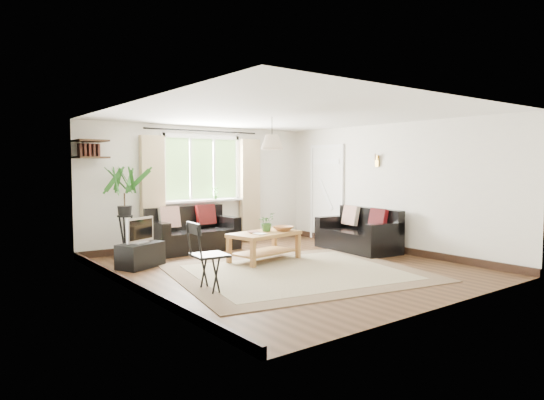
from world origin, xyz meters
TOP-DOWN VIEW (x-y plane):
  - floor at (0.00, 0.00)m, footprint 5.50×5.50m
  - ceiling at (0.00, 0.00)m, footprint 5.50×5.50m
  - wall_back at (0.00, 2.75)m, footprint 5.00×0.02m
  - wall_front at (0.00, -2.75)m, footprint 5.00×0.02m
  - wall_left at (-2.50, 0.00)m, footprint 0.02×5.50m
  - wall_right at (2.50, 0.00)m, footprint 0.02×5.50m
  - rug at (-0.12, -0.38)m, footprint 4.08×3.68m
  - window at (0.00, 2.71)m, footprint 2.50×0.16m
  - door at (2.47, 1.70)m, footprint 0.06×0.96m
  - corner_shelf at (-2.25, 2.50)m, footprint 0.50×0.50m
  - pendant_lamp at (0.00, 0.40)m, footprint 0.36×0.36m
  - wall_sconce at (2.43, 0.30)m, footprint 0.12×0.12m
  - sofa_back at (-0.47, 2.27)m, footprint 1.71×0.90m
  - sofa_right at (2.03, 0.40)m, footprint 1.70×0.97m
  - coffee_table at (0.02, 0.63)m, footprint 1.30×0.86m
  - table_plant at (0.11, 0.71)m, footprint 0.36×0.34m
  - bowl at (0.38, 0.59)m, footprint 0.38×0.38m
  - book_a at (-0.27, 0.47)m, footprint 0.16×0.21m
  - book_b at (-0.24, 0.72)m, footprint 0.25×0.28m
  - tv_stand at (-1.84, 1.43)m, footprint 0.82×0.67m
  - tv at (-1.84, 1.43)m, footprint 0.58×0.40m
  - palm_stand at (-1.73, 2.38)m, footprint 0.79×0.79m
  - folding_chair at (-1.70, -0.52)m, footprint 0.51×0.51m
  - sill_plant at (0.25, 2.63)m, footprint 0.14×0.10m

SIDE VIEW (x-z plane):
  - floor at x=0.00m, z-range 0.00..0.00m
  - rug at x=-0.12m, z-range 0.00..0.02m
  - tv_stand at x=-1.84m, z-range 0.00..0.39m
  - coffee_table at x=0.02m, z-range 0.00..0.49m
  - sofa_right at x=2.03m, z-range 0.00..0.76m
  - sofa_back at x=-0.47m, z-range 0.00..0.79m
  - folding_chair at x=-1.70m, z-range 0.00..0.90m
  - book_a at x=-0.27m, z-range 0.49..0.51m
  - book_b at x=-0.24m, z-range 0.49..0.52m
  - bowl at x=0.38m, z-range 0.49..0.57m
  - tv at x=-1.84m, z-range 0.39..0.81m
  - table_plant at x=0.11m, z-range 0.49..0.81m
  - palm_stand at x=-1.73m, z-range 0.00..1.61m
  - door at x=2.47m, z-range -0.03..2.03m
  - sill_plant at x=0.25m, z-range 0.93..1.20m
  - wall_back at x=0.00m, z-range 0.00..2.40m
  - wall_front at x=0.00m, z-range 0.00..2.40m
  - wall_left at x=-2.50m, z-range 0.00..2.40m
  - wall_right at x=2.50m, z-range 0.00..2.40m
  - window at x=0.00m, z-range 0.47..2.63m
  - wall_sconce at x=2.43m, z-range 1.60..1.88m
  - corner_shelf at x=-2.25m, z-range 1.72..2.06m
  - pendant_lamp at x=0.00m, z-range 1.78..2.32m
  - ceiling at x=0.00m, z-range 2.40..2.40m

